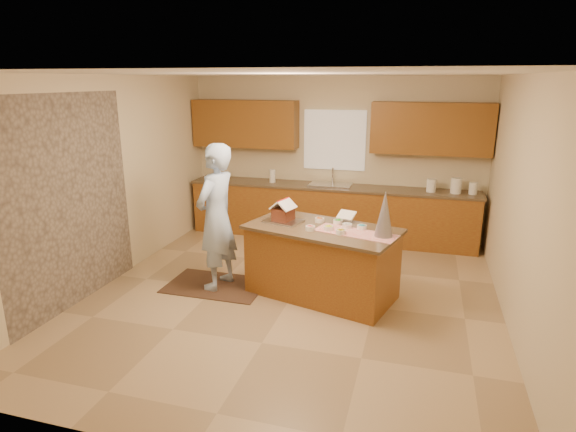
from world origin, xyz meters
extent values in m
plane|color=tan|center=(0.00, 0.00, 0.00)|extent=(5.50, 5.50, 0.00)
plane|color=silver|center=(0.00, 0.00, 2.70)|extent=(5.50, 5.50, 0.00)
plane|color=beige|center=(0.00, 2.75, 1.35)|extent=(5.50, 5.50, 0.00)
plane|color=beige|center=(0.00, -2.75, 1.35)|extent=(5.50, 5.50, 0.00)
plane|color=beige|center=(-2.50, 0.00, 1.35)|extent=(5.50, 5.50, 0.00)
plane|color=beige|center=(2.50, 0.00, 1.35)|extent=(5.50, 5.50, 0.00)
plane|color=gray|center=(-2.48, -0.80, 1.25)|extent=(0.00, 2.50, 2.50)
cube|color=white|center=(0.00, 2.72, 1.65)|extent=(1.05, 0.03, 1.00)
cube|color=brown|center=(0.00, 2.45, 0.44)|extent=(4.80, 0.60, 0.88)
cube|color=brown|center=(0.00, 2.45, 0.90)|extent=(4.85, 0.63, 0.04)
cube|color=brown|center=(-1.55, 2.57, 1.90)|extent=(1.85, 0.35, 0.80)
cube|color=brown|center=(1.55, 2.57, 1.90)|extent=(1.85, 0.35, 0.80)
cube|color=silver|center=(0.00, 2.45, 0.89)|extent=(0.70, 0.45, 0.12)
cylinder|color=silver|center=(0.00, 2.63, 1.06)|extent=(0.03, 0.03, 0.28)
cube|color=brown|center=(0.35, 0.18, 0.43)|extent=(1.92, 1.31, 0.86)
cube|color=brown|center=(0.35, 0.18, 0.88)|extent=(2.02, 1.40, 0.04)
cube|color=#B60D10|center=(0.77, 0.06, 0.90)|extent=(1.03, 0.59, 0.01)
cube|color=silver|center=(-0.18, 0.27, 0.91)|extent=(0.52, 0.44, 0.02)
cube|color=white|center=(0.58, 0.50, 0.98)|extent=(0.25, 0.22, 0.09)
cone|color=#B9B9C6|center=(1.09, 0.03, 1.16)|extent=(0.26, 0.26, 0.54)
cube|color=black|center=(-1.06, 0.06, 0.01)|extent=(1.28, 0.83, 0.01)
imported|color=#A4C0E9|center=(-1.01, 0.06, 0.95)|extent=(0.56, 0.76, 1.88)
cylinder|color=white|center=(1.62, 2.45, 1.02)|extent=(0.15, 0.15, 0.21)
cylinder|color=white|center=(1.99, 2.45, 1.04)|extent=(0.17, 0.17, 0.24)
cylinder|color=white|center=(2.25, 2.45, 1.01)|extent=(0.13, 0.13, 0.19)
cylinder|color=white|center=(-1.02, 2.45, 1.03)|extent=(0.10, 0.10, 0.22)
cube|color=brown|center=(-0.18, 0.27, 1.00)|extent=(0.27, 0.28, 0.16)
cube|color=white|center=(-0.24, 0.29, 1.13)|extent=(0.21, 0.30, 0.12)
cube|color=white|center=(-0.12, 0.26, 1.13)|extent=(0.21, 0.30, 0.12)
cylinder|color=red|center=(-0.18, 0.27, 1.19)|extent=(0.09, 0.27, 0.02)
cylinder|color=#F6FF28|center=(0.44, 0.08, 0.92)|extent=(0.12, 0.12, 0.05)
cylinder|color=green|center=(0.50, 0.37, 0.92)|extent=(0.12, 0.12, 0.05)
cylinder|color=orange|center=(0.26, 0.39, 0.92)|extent=(0.12, 0.12, 0.05)
cylinder|color=#35ACC9|center=(0.82, 0.23, 0.92)|extent=(0.12, 0.12, 0.05)
cylinder|color=silver|center=(0.64, 0.24, 0.92)|extent=(0.12, 0.12, 0.05)
cylinder|color=gold|center=(0.61, -0.02, 0.92)|extent=(0.12, 0.12, 0.05)
cylinder|color=#FF8378|center=(0.23, 0.03, 0.92)|extent=(0.12, 0.12, 0.05)
camera|label=1|loc=(1.47, -5.30, 2.64)|focal=29.81mm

